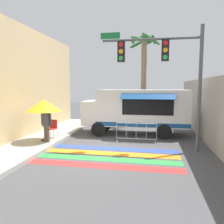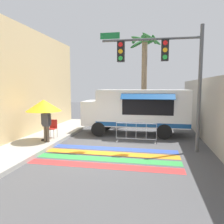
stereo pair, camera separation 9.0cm
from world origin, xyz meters
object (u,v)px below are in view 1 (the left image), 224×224
Objects in this scene: folding_chair at (53,127)px; palm_tree at (144,65)px; vendor_person at (46,123)px; barricade_front at (136,133)px; patio_umbrella at (44,106)px; food_truck at (135,109)px; traffic_signal_pole at (165,64)px.

palm_tree reaches higher than folding_chair.
vendor_person is 4.58m from barricade_front.
patio_umbrella is 1.24× the size of vendor_person.
folding_chair is 0.14× the size of palm_tree.
vendor_person is 8.54m from palm_tree.
vendor_person is at bearing -124.02° from palm_tree.
patio_umbrella reaches higher than folding_chair.
food_truck reaches higher than patio_umbrella.
traffic_signal_pole is (1.58, -3.18, 2.32)m from food_truck.
traffic_signal_pole is 6.37m from palm_tree.
traffic_signal_pole is at bearing -63.65° from food_truck.
folding_chair is at bearing 83.11° from patio_umbrella.
food_truck is at bearing 49.89° from vendor_person.
food_truck is at bearing 36.91° from patio_umbrella.
folding_chair is at bearing -173.48° from barricade_front.
food_truck is at bearing 97.38° from barricade_front.
barricade_front is (-1.32, 1.20, -3.39)m from traffic_signal_pole.
food_truck reaches higher than vendor_person.
food_truck is 5.33m from vendor_person.
traffic_signal_pole is at bearing 0.26° from patio_umbrella.
palm_tree is (4.40, 6.52, 3.31)m from vendor_person.
palm_tree is (4.65, 6.26, 2.48)m from patio_umbrella.
barricade_front is at bearing -91.42° from palm_tree.
vendor_person is at bearing -176.99° from traffic_signal_pole.
traffic_signal_pole is 5.74× the size of folding_chair.
food_truck is 4.94m from folding_chair.
patio_umbrella is (-4.27, -3.21, 0.39)m from food_truck.
barricade_front is 6.39m from palm_tree.
folding_chair is at bearing 108.36° from vendor_person.
vendor_person is 0.80× the size of barricade_front.
food_truck reaches higher than folding_chair.
barricade_front is 0.32× the size of palm_tree.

